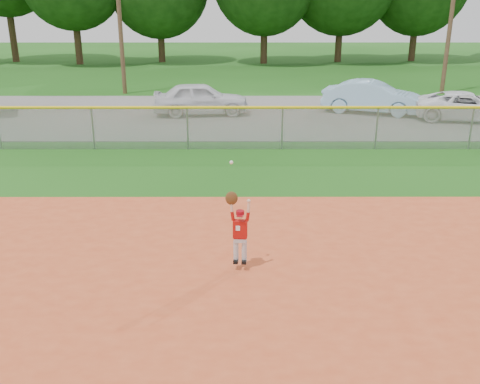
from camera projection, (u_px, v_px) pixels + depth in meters
name	position (u px, v px, depth m)	size (l,w,h in m)	color
ground	(323.00, 295.00, 9.65)	(120.00, 120.00, 0.00)	#1A5212
parking_strip	(272.00, 115.00, 24.69)	(44.00, 10.00, 0.03)	#65635F
car_white_a	(201.00, 99.00, 24.41)	(1.73, 4.31, 1.47)	silver
car_blue	(372.00, 97.00, 24.73)	(1.57, 4.50, 1.48)	#9CCAE9
car_white_b	(467.00, 106.00, 23.28)	(2.04, 4.42, 1.23)	white
outfield_fence	(282.00, 125.00, 18.76)	(40.06, 0.10, 1.55)	gray
power_lines	(286.00, 6.00, 28.75)	(19.40, 0.24, 9.00)	#4C3823
ballplayer	(239.00, 228.00, 10.24)	(0.49, 0.22, 2.07)	silver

